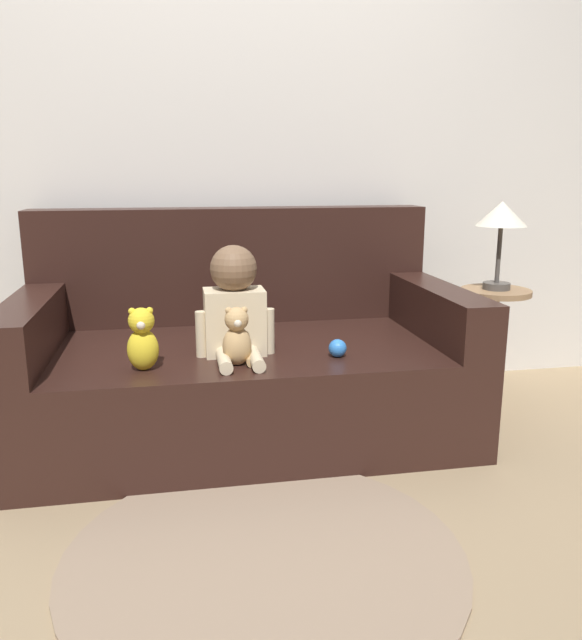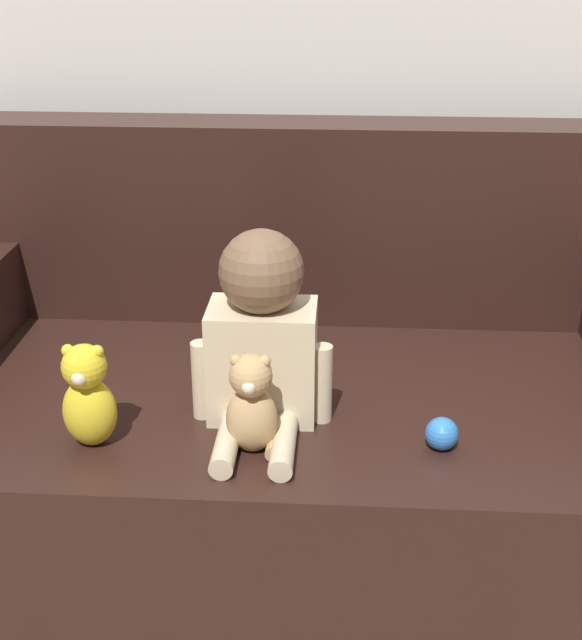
{
  "view_description": "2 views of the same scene",
  "coord_description": "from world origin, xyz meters",
  "px_view_note": "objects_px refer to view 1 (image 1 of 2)",
  "views": [
    {
      "loc": [
        -0.27,
        -2.44,
        1.06
      ],
      "look_at": [
        0.18,
        -0.09,
        0.49
      ],
      "focal_mm": 35.0,
      "sensor_mm": 36.0,
      "label": 1
    },
    {
      "loc": [
        0.12,
        -1.83,
        1.35
      ],
      "look_at": [
        0.01,
        -0.11,
        0.59
      ],
      "focal_mm": 50.0,
      "sensor_mm": 36.0,
      "label": 2
    }
  ],
  "objects_px": {
    "plush_toy_side": "(142,339)",
    "side_table": "(499,252)",
    "teddy_bear_brown": "(237,338)",
    "couch": "(242,358)",
    "toy_ball": "(338,348)",
    "person_baby": "(235,306)"
  },
  "relations": [
    {
      "from": "plush_toy_side",
      "to": "side_table",
      "type": "relative_size",
      "value": 0.24
    },
    {
      "from": "teddy_bear_brown",
      "to": "plush_toy_side",
      "type": "distance_m",
      "value": 0.33
    },
    {
      "from": "couch",
      "to": "toy_ball",
      "type": "distance_m",
      "value": 0.49
    },
    {
      "from": "teddy_bear_brown",
      "to": "side_table",
      "type": "bearing_deg",
      "value": 18.02
    },
    {
      "from": "toy_ball",
      "to": "side_table",
      "type": "height_order",
      "value": "side_table"
    },
    {
      "from": "person_baby",
      "to": "couch",
      "type": "bearing_deg",
      "value": 78.17
    },
    {
      "from": "plush_toy_side",
      "to": "toy_ball",
      "type": "height_order",
      "value": "plush_toy_side"
    },
    {
      "from": "plush_toy_side",
      "to": "couch",
      "type": "bearing_deg",
      "value": 44.67
    },
    {
      "from": "person_baby",
      "to": "side_table",
      "type": "xyz_separation_m",
      "value": [
        1.19,
        0.25,
        0.14
      ]
    },
    {
      "from": "plush_toy_side",
      "to": "toy_ball",
      "type": "xyz_separation_m",
      "value": [
        0.7,
        0.03,
        -0.08
      ]
    },
    {
      "from": "person_baby",
      "to": "teddy_bear_brown",
      "type": "height_order",
      "value": "person_baby"
    },
    {
      "from": "couch",
      "to": "side_table",
      "type": "height_order",
      "value": "side_table"
    },
    {
      "from": "couch",
      "to": "teddy_bear_brown",
      "type": "distance_m",
      "value": 0.43
    },
    {
      "from": "person_baby",
      "to": "toy_ball",
      "type": "distance_m",
      "value": 0.42
    },
    {
      "from": "teddy_bear_brown",
      "to": "toy_ball",
      "type": "bearing_deg",
      "value": 4.95
    },
    {
      "from": "couch",
      "to": "teddy_bear_brown",
      "type": "relative_size",
      "value": 8.28
    },
    {
      "from": "person_baby",
      "to": "toy_ball",
      "type": "bearing_deg",
      "value": -16.72
    },
    {
      "from": "teddy_bear_brown",
      "to": "plush_toy_side",
      "type": "relative_size",
      "value": 0.95
    },
    {
      "from": "teddy_bear_brown",
      "to": "toy_ball",
      "type": "xyz_separation_m",
      "value": [
        0.38,
        0.03,
        -0.07
      ]
    },
    {
      "from": "teddy_bear_brown",
      "to": "toy_ball",
      "type": "distance_m",
      "value": 0.39
    },
    {
      "from": "teddy_bear_brown",
      "to": "side_table",
      "type": "relative_size",
      "value": 0.23
    },
    {
      "from": "person_baby",
      "to": "side_table",
      "type": "relative_size",
      "value": 0.44
    }
  ]
}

